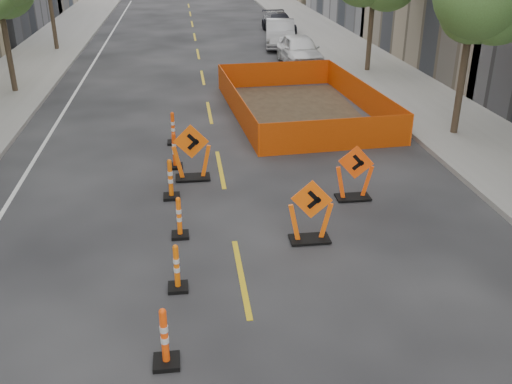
{
  "coord_description": "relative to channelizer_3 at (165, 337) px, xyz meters",
  "views": [
    {
      "loc": [
        -1.01,
        -6.08,
        6.62
      ],
      "look_at": [
        0.55,
        5.82,
        1.1
      ],
      "focal_mm": 40.0,
      "sensor_mm": 36.0,
      "label": 1
    }
  ],
  "objects": [
    {
      "name": "parked_car_far",
      "position": [
        7.52,
        33.55,
        0.12
      ],
      "size": [
        2.02,
        4.73,
        1.36
      ],
      "primitive_type": "imported",
      "rotation": [
        0.0,
        0.0,
        0.02
      ],
      "color": "black",
      "rests_on": "ground"
    },
    {
      "name": "channelizer_7",
      "position": [
        0.17,
        8.77,
        -0.0
      ],
      "size": [
        0.44,
        0.44,
        1.12
      ],
      "primitive_type": null,
      "color": "#D73C09",
      "rests_on": "ground"
    },
    {
      "name": "chevron_sign_left",
      "position": [
        0.67,
        7.83,
        0.27
      ],
      "size": [
        1.18,
        0.78,
        1.68
      ],
      "primitive_type": null,
      "rotation": [
        0.0,
        0.0,
        -0.11
      ],
      "color": "#EF590A",
      "rests_on": "ground"
    },
    {
      "name": "parked_car_mid",
      "position": [
        6.71,
        28.15,
        0.25
      ],
      "size": [
        2.4,
        5.12,
        1.62
      ],
      "primitive_type": "imported",
      "rotation": [
        0.0,
        0.0,
        -0.14
      ],
      "color": "#A3A4A9",
      "rests_on": "ground"
    },
    {
      "name": "sidewalk_right",
      "position": [
        10.53,
        10.47,
        -0.49
      ],
      "size": [
        4.0,
        90.0,
        0.15
      ],
      "primitive_type": "cube",
      "color": "gray",
      "rests_on": "ground"
    },
    {
      "name": "chevron_sign_right",
      "position": [
        4.93,
        5.9,
        0.2
      ],
      "size": [
        1.17,
        0.93,
        1.54
      ],
      "primitive_type": null,
      "rotation": [
        0.0,
        0.0,
        -0.36
      ],
      "color": "#FE4B0A",
      "rests_on": "ground"
    },
    {
      "name": "tree_r_b",
      "position": [
        9.93,
        10.47,
        3.96
      ],
      "size": [
        2.8,
        2.8,
        5.95
      ],
      "color": "#382B1E",
      "rests_on": "ground"
    },
    {
      "name": "channelizer_8",
      "position": [
        0.12,
        10.97,
        -0.01
      ],
      "size": [
        0.44,
        0.44,
        1.12
      ],
      "primitive_type": null,
      "color": "#E04409",
      "rests_on": "ground"
    },
    {
      "name": "channelizer_4",
      "position": [
        0.2,
        2.19,
        -0.05
      ],
      "size": [
        0.41,
        0.41,
        1.03
      ],
      "primitive_type": null,
      "color": "#E96109",
      "rests_on": "ground"
    },
    {
      "name": "channelizer_6",
      "position": [
        0.06,
        6.58,
        -0.0
      ],
      "size": [
        0.44,
        0.44,
        1.13
      ],
      "primitive_type": null,
      "color": "#DB5809",
      "rests_on": "ground"
    },
    {
      "name": "parked_car_near",
      "position": [
        6.85,
        22.75,
        0.23
      ],
      "size": [
        2.03,
        4.73,
        1.59
      ],
      "primitive_type": "imported",
      "rotation": [
        0.0,
        0.0,
        0.03
      ],
      "color": "white",
      "rests_on": "ground"
    },
    {
      "name": "safety_fence",
      "position": [
        5.11,
        13.97,
        -0.01
      ],
      "size": [
        5.83,
        9.23,
        1.11
      ],
      "primitive_type": null,
      "rotation": [
        0.0,
        0.0,
        0.07
      ],
      "color": "#E1470B",
      "rests_on": "ground"
    },
    {
      "name": "channelizer_3",
      "position": [
        0.0,
        0.0,
        0.0
      ],
      "size": [
        0.44,
        0.44,
        1.13
      ],
      "primitive_type": null,
      "color": "#FF490A",
      "rests_on": "ground"
    },
    {
      "name": "chevron_sign_center",
      "position": [
        3.27,
        3.79,
        0.22
      ],
      "size": [
        1.16,
        0.85,
        1.56
      ],
      "primitive_type": null,
      "rotation": [
        0.0,
        0.0,
        -0.24
      ],
      "color": "#FF5C0A",
      "rests_on": "ground"
    },
    {
      "name": "channelizer_5",
      "position": [
        0.27,
        4.39,
        -0.05
      ],
      "size": [
        0.41,
        0.41,
        1.03
      ],
      "primitive_type": null,
      "color": "#F65F0A",
      "rests_on": "ground"
    }
  ]
}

